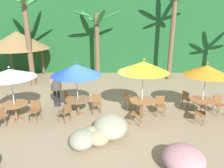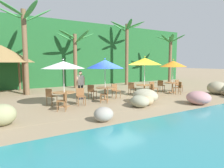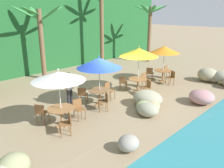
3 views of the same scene
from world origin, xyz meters
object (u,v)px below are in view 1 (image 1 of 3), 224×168
chair_blue_inland (69,98)px  chair_orange_seaward (219,103)px  dining_table_orange (203,103)px  palapa_hut (18,40)px  umbrella_orange (208,70)px  chair_blue_left (67,111)px  umbrella_yellow (145,67)px  palm_tree_third (175,20)px  dining_table_yellow (143,103)px  dining_table_white (16,106)px  chair_white_inland (12,102)px  chair_yellow_inland (130,99)px  chair_yellow_seaward (161,104)px  chair_orange_inland (188,98)px  chair_white_seaward (36,109)px  dining_table_blue (79,102)px  umbrella_white (11,73)px  chair_yellow_left (140,113)px  umbrella_blue (77,70)px  palm_tree_nearest (27,23)px  chair_orange_left (204,112)px  palm_tree_second (98,33)px  chair_white_left (0,117)px  chair_blue_seaward (98,102)px  waiter_in_white (57,88)px

chair_blue_inland → chair_orange_seaward: same height
dining_table_orange → palapa_hut: 12.32m
chair_blue_inland → umbrella_orange: bearing=-6.7°
chair_blue_left → umbrella_yellow: (3.27, 0.62, 1.75)m
umbrella_orange → dining_table_orange: (0.00, -0.00, -1.48)m
palm_tree_third → dining_table_yellow: bearing=-115.3°
dining_table_white → chair_blue_inland: chair_blue_inland is taller
palm_tree_third → chair_blue_inland: bearing=-140.4°
chair_white_inland → chair_yellow_inland: (5.47, 0.38, 0.00)m
chair_yellow_seaward → chair_orange_inland: (1.46, 0.70, 0.00)m
chair_white_seaward → palapa_hut: size_ratio=0.20×
palm_tree_third → dining_table_blue: bearing=-134.4°
chair_yellow_inland → chair_white_inland: bearing=-176.1°
dining_table_blue → chair_blue_left: (-0.39, -0.76, -0.10)m
umbrella_white → chair_yellow_inland: umbrella_white is taller
umbrella_white → chair_yellow_left: (5.25, -0.43, -1.56)m
umbrella_blue → chair_yellow_left: bearing=-20.0°
chair_blue_left → palm_tree_nearest: size_ratio=0.15×
dining_table_white → chair_orange_left: chair_orange_left is taller
dining_table_yellow → umbrella_orange: bearing=1.1°
umbrella_blue → chair_blue_left: umbrella_blue is taller
dining_table_blue → chair_orange_left: (5.30, -0.89, -0.10)m
palm_tree_second → chair_white_seaward: bearing=-108.6°
chair_white_seaward → chair_white_left: size_ratio=1.00×
umbrella_blue → dining_table_white: bearing=-168.5°
chair_blue_seaward → chair_blue_inland: 1.47m
chair_orange_seaward → waiter_in_white: size_ratio=0.51×
dining_table_orange → dining_table_yellow: bearing=-178.9°
chair_white_left → chair_orange_inland: 8.33m
umbrella_white → dining_table_yellow: 5.70m
umbrella_orange → umbrella_blue: bearing=179.1°
chair_blue_inland → palapa_hut: 7.17m
chair_blue_seaward → umbrella_yellow: umbrella_yellow is taller
umbrella_orange → palm_tree_nearest: palm_tree_nearest is taller
chair_orange_inland → waiter_in_white: bearing=178.2°
dining_table_orange → chair_orange_seaward: (0.83, 0.19, -0.10)m
dining_table_blue → umbrella_orange: 5.78m
umbrella_orange → chair_blue_inland: bearing=173.3°
chair_yellow_left → palm_tree_nearest: palm_tree_nearest is taller
chair_yellow_left → chair_blue_inland: bearing=153.5°
palm_tree_nearest → palapa_hut: bearing=133.4°
chair_white_left → chair_blue_inland: size_ratio=1.00×
chair_blue_seaward → chair_blue_left: size_ratio=1.00×
chair_yellow_left → chair_blue_left: bearing=176.3°
dining_table_white → chair_yellow_inland: size_ratio=1.26×
chair_yellow_inland → palapa_hut: palapa_hut is taller
umbrella_white → chair_yellow_seaward: size_ratio=2.73×
chair_yellow_seaward → chair_blue_seaward: bearing=175.4°
umbrella_white → palm_tree_second: (3.10, 6.65, 1.16)m
chair_white_seaward → chair_yellow_inland: same height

